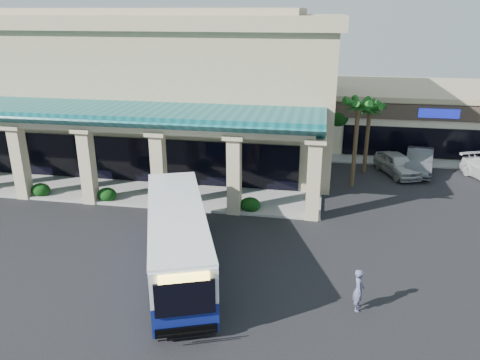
% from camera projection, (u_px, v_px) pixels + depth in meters
% --- Properties ---
extents(ground, '(110.00, 110.00, 0.00)m').
position_uv_depth(ground, '(184.00, 253.00, 22.93)').
color(ground, black).
extents(main_building, '(30.80, 14.80, 11.35)m').
position_uv_depth(main_building, '(142.00, 84.00, 37.11)').
color(main_building, tan).
rests_on(main_building, ground).
extents(arcade, '(30.00, 6.20, 5.70)m').
position_uv_depth(arcade, '(92.00, 151.00, 29.57)').
color(arcade, '#0E4F55').
rests_on(arcade, ground).
extents(strip_mall, '(22.50, 12.50, 4.90)m').
position_uv_depth(strip_mall, '(457.00, 115.00, 41.30)').
color(strip_mall, beige).
rests_on(strip_mall, ground).
extents(palm_0, '(2.40, 2.40, 6.60)m').
position_uv_depth(palm_0, '(356.00, 139.00, 30.56)').
color(palm_0, '#134A13').
rests_on(palm_0, ground).
extents(palm_1, '(2.40, 2.40, 5.80)m').
position_uv_depth(palm_1, '(367.00, 134.00, 33.31)').
color(palm_1, '#134A13').
rests_on(palm_1, ground).
extents(broadleaf_tree, '(2.60, 2.60, 4.81)m').
position_uv_depth(broadleaf_tree, '(337.00, 124.00, 38.43)').
color(broadleaf_tree, black).
rests_on(broadleaf_tree, ground).
extents(transit_bus, '(6.04, 10.89, 2.99)m').
position_uv_depth(transit_bus, '(178.00, 240.00, 20.97)').
color(transit_bus, navy).
rests_on(transit_bus, ground).
extents(pedestrian, '(0.44, 0.66, 1.77)m').
position_uv_depth(pedestrian, '(359.00, 290.00, 18.33)').
color(pedestrian, '#535676').
rests_on(pedestrian, ground).
extents(car_silver, '(3.34, 4.93, 1.56)m').
position_uv_depth(car_silver, '(397.00, 164.00, 33.63)').
color(car_silver, '#ABABAB').
rests_on(car_silver, ground).
extents(car_white, '(2.74, 5.38, 1.69)m').
position_uv_depth(car_white, '(419.00, 161.00, 34.09)').
color(car_white, '#47494E').
rests_on(car_white, ground).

